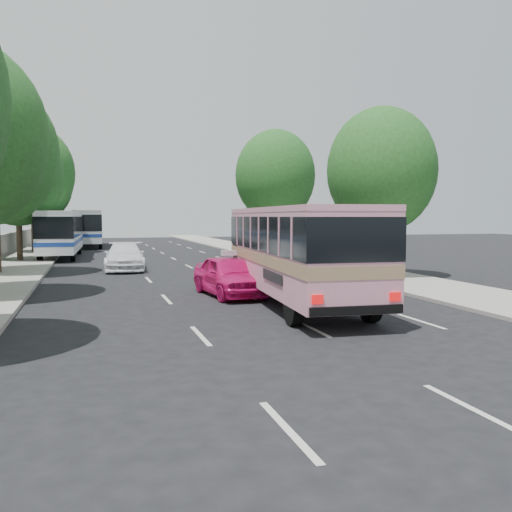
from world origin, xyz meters
name	(u,v)px	position (x,y,z in m)	size (l,w,h in m)	color
ground	(252,317)	(0.00, 0.00, 0.00)	(120.00, 120.00, 0.00)	black
sidewalk_left	(18,264)	(-8.50, 20.00, 0.07)	(4.00, 90.00, 0.15)	#9E998E
sidewalk_right	(287,257)	(8.50, 20.00, 0.06)	(4.00, 90.00, 0.12)	#9E998E
tree_left_d	(19,171)	(-8.52, 21.94, 5.63)	(5.52, 5.52, 8.60)	#38281E
tree_left_e	(33,169)	(-8.42, 29.94, 6.43)	(6.30, 6.30, 9.82)	#38281E
tree_left_f	(39,181)	(-8.62, 37.94, 6.00)	(5.88, 5.88, 9.16)	#38281E
tree_right_near	(384,166)	(8.78, 7.94, 5.20)	(5.10, 5.10, 7.95)	#38281E
tree_right_far	(277,173)	(9.08, 23.94, 6.12)	(6.00, 6.00, 9.35)	#38281E
pink_bus	(296,244)	(2.00, 1.73, 1.96)	(3.25, 10.03, 3.15)	pink
pink_taxi	(229,276)	(0.38, 4.22, 0.73)	(1.72, 4.28, 1.46)	#D81269
white_pickup	(125,257)	(-2.63, 14.95, 0.72)	(2.02, 4.98, 1.45)	white
tour_coach_front	(61,230)	(-6.29, 25.27, 1.93)	(2.70, 10.79, 3.21)	silver
tour_coach_rear	(88,225)	(-4.50, 38.83, 2.04)	(2.67, 11.39, 3.40)	silver
taxi_roof_sign	(229,253)	(0.38, 4.22, 1.55)	(0.55, 0.18, 0.18)	silver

